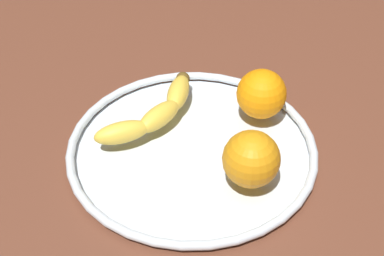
# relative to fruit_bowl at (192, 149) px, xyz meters

# --- Properties ---
(ground_plane) EXTENTS (1.38, 1.38, 0.04)m
(ground_plane) POSITION_rel_fruit_bowl_xyz_m (0.00, 0.00, -0.03)
(ground_plane) COLOR brown
(fruit_bowl) EXTENTS (0.35, 0.35, 0.02)m
(fruit_bowl) POSITION_rel_fruit_bowl_xyz_m (0.00, 0.00, 0.00)
(fruit_bowl) COLOR silver
(fruit_bowl) RESTS_ON ground_plane
(banana) EXTENTS (0.20, 0.08, 0.03)m
(banana) POSITION_rel_fruit_bowl_xyz_m (-0.01, 0.07, 0.02)
(banana) COLOR yellow
(banana) RESTS_ON fruit_bowl
(orange_center) EXTENTS (0.07, 0.07, 0.07)m
(orange_center) POSITION_rel_fruit_bowl_xyz_m (0.01, -0.10, 0.05)
(orange_center) COLOR orange
(orange_center) RESTS_ON fruit_bowl
(orange_back_left) EXTENTS (0.07, 0.07, 0.07)m
(orange_back_left) POSITION_rel_fruit_bowl_xyz_m (0.12, -0.01, 0.04)
(orange_back_left) COLOR orange
(orange_back_left) RESTS_ON fruit_bowl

